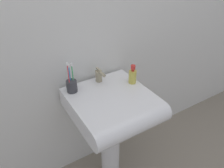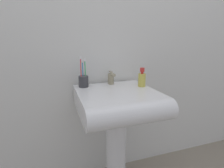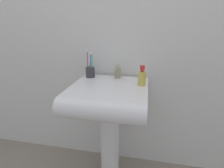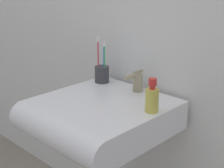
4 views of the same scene
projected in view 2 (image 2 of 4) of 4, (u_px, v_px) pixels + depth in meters
wall_back at (104, 32)px, 1.33m from camera, size 5.00×0.05×2.40m
sink_pedestal at (116, 152)px, 1.28m from camera, size 0.14×0.14×0.68m
sink_basin at (119, 102)px, 1.13m from camera, size 0.52×0.56×0.13m
faucet at (111, 78)px, 1.32m from camera, size 0.05×0.11×0.10m
toothbrush_cup at (83, 81)px, 1.25m from camera, size 0.07×0.07×0.22m
soap_bottle at (142, 79)px, 1.26m from camera, size 0.05×0.05×0.14m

